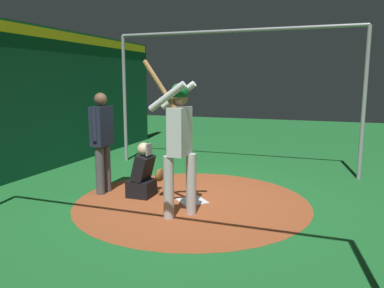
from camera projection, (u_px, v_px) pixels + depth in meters
ground_plane at (192, 202)px, 6.18m from camera, size 27.47×27.47×0.00m
dirt_circle at (192, 201)px, 6.18m from camera, size 3.78×3.78×0.01m
home_plate at (192, 201)px, 6.18m from camera, size 0.59×0.59×0.01m
batter at (179, 136)px, 5.34m from camera, size 0.68×0.49×2.23m
catcher at (144, 176)px, 6.40m from camera, size 0.58×0.40×0.93m
umpire at (102, 137)px, 6.52m from camera, size 0.22×0.49×1.74m
back_wall at (5, 102)px, 7.19m from camera, size 0.23×11.47×3.07m
cage_frame at (192, 71)px, 5.83m from camera, size 5.35×5.09×3.01m
baseball_0 at (148, 195)px, 6.38m from camera, size 0.07×0.07×0.07m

